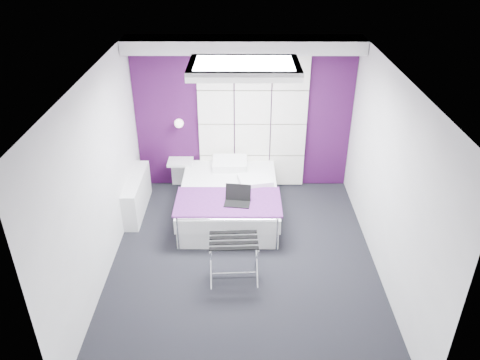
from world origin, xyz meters
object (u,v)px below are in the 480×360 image
(nightstand, at_px, (180,162))
(laptop, at_px, (237,198))
(radiator, at_px, (137,195))
(bed, at_px, (229,199))
(luggage_rack, at_px, (234,259))
(wall_lamp, at_px, (179,122))

(nightstand, distance_m, laptop, 1.62)
(radiator, distance_m, bed, 1.47)
(radiator, bearing_deg, luggage_rack, -45.58)
(nightstand, relative_size, luggage_rack, 0.69)
(luggage_rack, bearing_deg, nightstand, 109.32)
(laptop, bearing_deg, luggage_rack, -84.99)
(bed, bearing_deg, radiator, 176.33)
(radiator, relative_size, laptop, 3.26)
(radiator, bearing_deg, bed, -3.67)
(wall_lamp, relative_size, bed, 0.08)
(wall_lamp, height_order, bed, wall_lamp)
(wall_lamp, relative_size, radiator, 0.12)
(laptop, bearing_deg, bed, 113.05)
(radiator, distance_m, nightstand, 0.97)
(wall_lamp, xyz_separation_m, bed, (0.83, -0.85, -0.94))
(bed, bearing_deg, luggage_rack, -86.29)
(wall_lamp, height_order, radiator, wall_lamp)
(bed, bearing_deg, nightstand, 136.08)
(luggage_rack, relative_size, laptop, 1.67)
(radiator, distance_m, luggage_rack, 2.23)
(radiator, height_order, laptop, laptop)
(bed, xyz_separation_m, nightstand, (-0.85, 0.81, 0.24))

